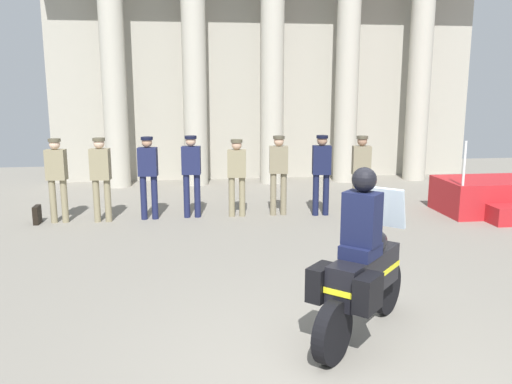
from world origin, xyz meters
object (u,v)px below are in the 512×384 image
Objects in this scene: officer_in_row_2 at (148,171)px; officer_in_row_4 at (237,171)px; officer_in_row_0 at (57,174)px; officer_in_row_1 at (101,173)px; officer_in_row_5 at (279,169)px; reviewing_stand at (499,197)px; briefcase_on_ground at (37,215)px; officer_in_row_6 at (321,169)px; officer_in_row_3 at (191,170)px; motorcycle_with_rider at (362,269)px; officer_in_row_7 at (361,168)px.

officer_in_row_4 is (1.81, 0.00, -0.05)m from officer_in_row_2.
officer_in_row_1 is (0.85, -0.05, 0.00)m from officer_in_row_0.
officer_in_row_5 is at bearing -172.68° from officer_in_row_4.
briefcase_on_ground is (-9.61, 0.38, -0.17)m from reviewing_stand.
reviewing_stand is at bearing -2.26° from briefcase_on_ground.
officer_in_row_6 is (4.49, -0.04, -0.00)m from officer_in_row_1.
officer_in_row_3 is (0.87, 0.04, 0.00)m from officer_in_row_2.
officer_in_row_4 is at bearing 50.52° from motorcycle_with_rider.
briefcase_on_ground is at bearing 6.43° from officer_in_row_1.
briefcase_on_ground is at bearing 8.05° from officer_in_row_4.
officer_in_row_0 is 1.00× the size of officer_in_row_6.
officer_in_row_5 is 4.95m from briefcase_on_ground.
officer_in_row_3 reaches higher than officer_in_row_7.
officer_in_row_7 is at bearing -173.26° from officer_in_row_2.
officer_in_row_3 is at bearing 6.05° from officer_in_row_7.
officer_in_row_6 is 4.70× the size of briefcase_on_ground.
officer_in_row_5 is at bearing 41.66° from motorcycle_with_rider.
reviewing_stand is 1.45× the size of officer_in_row_2.
officer_in_row_4 is 4.50× the size of briefcase_on_ground.
officer_in_row_0 is 4.46m from officer_in_row_5.
officer_in_row_5 is at bearing -1.91° from officer_in_row_6.
officer_in_row_1 reaches higher than reviewing_stand.
officer_in_row_3 reaches higher than officer_in_row_6.
officer_in_row_1 reaches higher than officer_in_row_6.
officer_in_row_7 is at bearing -173.42° from officer_in_row_4.
officer_in_row_6 is at bearing 14.26° from officer_in_row_7.
briefcase_on_ground is (-2.20, -0.08, -0.82)m from officer_in_row_2.
officer_in_row_5 is at bearing -172.91° from officer_in_row_2.
officer_in_row_3 reaches higher than reviewing_stand.
officer_in_row_0 reaches higher than reviewing_stand.
briefcase_on_ground is (-5.77, 0.05, -0.82)m from officer_in_row_6.
officer_in_row_3 is (1.80, 0.13, 0.01)m from officer_in_row_1.
reviewing_stand is 1.52× the size of officer_in_row_4.
officer_in_row_7 is 4.61× the size of briefcase_on_ground.
officer_in_row_0 is 0.99× the size of officer_in_row_3.
officer_in_row_1 is 3.61m from officer_in_row_5.
briefcase_on_ground is at bearing 83.22° from motorcycle_with_rider.
motorcycle_with_rider is at bearing 121.64° from officer_in_row_2.
motorcycle_with_rider reaches higher than officer_in_row_3.
officer_in_row_6 reaches higher than briefcase_on_ground.
officer_in_row_3 is 0.90× the size of motorcycle_with_rider.
officer_in_row_2 is 2.35m from briefcase_on_ground.
officer_in_row_2 reaches higher than briefcase_on_ground.
motorcycle_with_rider is at bearing 104.95° from officer_in_row_4.
officer_in_row_0 is at bearing 7.55° from officer_in_row_4.
officer_in_row_2 is at bearing -167.61° from officer_in_row_1.
reviewing_stand is at bearing -176.60° from officer_in_row_2.
officer_in_row_0 reaches higher than officer_in_row_4.
motorcycle_with_rider is at bearing 87.00° from officer_in_row_6.
officer_in_row_3 reaches higher than officer_in_row_4.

